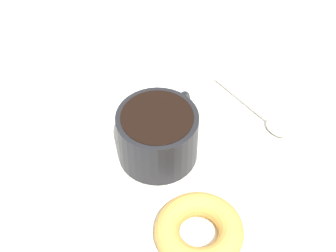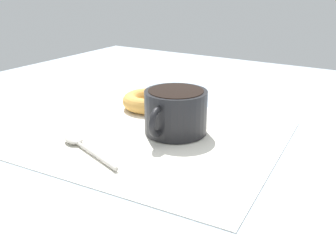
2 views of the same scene
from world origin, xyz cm
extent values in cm
cube|color=#99A8B7|center=(0.00, 0.00, -1.00)|extent=(120.00, 120.00, 2.00)
cube|color=white|center=(-0.39, 2.20, 0.15)|extent=(34.84, 34.84, 0.30)
cylinder|color=black|center=(0.13, -0.71, 3.59)|extent=(9.58, 9.58, 6.58)
cylinder|color=black|center=(0.13, -0.71, 6.68)|extent=(8.38, 8.38, 0.60)
torus|color=black|center=(-0.47, 4.41, 3.59)|extent=(1.43, 4.66, 4.58)
torus|color=gold|center=(10.07, -8.10, 1.67)|extent=(9.62, 9.62, 2.75)
ellipsoid|color=#B7B2A8|center=(10.67, 10.51, 0.75)|extent=(4.18, 3.43, 0.90)
cylinder|color=#B7B2A8|center=(4.67, 12.55, 0.58)|extent=(10.18, 3.94, 0.56)
camera|label=1|loc=(23.76, -35.74, 54.02)|focal=60.00mm
camera|label=2|loc=(-27.24, 45.87, 22.56)|focal=40.00mm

